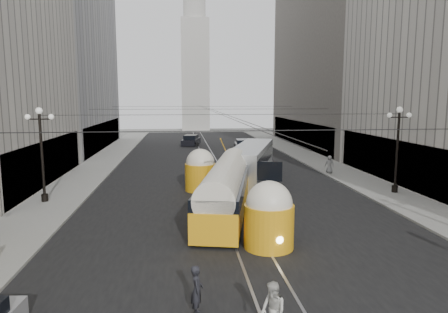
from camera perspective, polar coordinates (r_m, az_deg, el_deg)
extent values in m
cube|color=black|center=(42.90, -1.70, -1.24)|extent=(20.00, 85.00, 0.02)
cube|color=gray|center=(47.03, -16.79, -0.65)|extent=(4.00, 72.00, 0.15)
cube|color=gray|center=(48.68, 12.19, -0.19)|extent=(4.00, 72.00, 0.15)
cube|color=gray|center=(42.85, -2.70, -1.26)|extent=(0.12, 85.00, 0.04)
cube|color=gray|center=(42.96, -0.71, -1.22)|extent=(0.12, 85.00, 0.04)
cube|color=black|center=(35.73, -23.65, -0.62)|extent=(0.10, 18.00, 3.60)
cube|color=#999999|center=(60.45, -22.93, 14.21)|extent=(12.00, 28.00, 28.00)
cube|color=black|center=(58.90, -16.71, 2.98)|extent=(0.10, 25.20, 3.60)
cube|color=black|center=(36.47, 22.27, -0.38)|extent=(0.10, 18.00, 3.60)
cube|color=#514C47|center=(62.83, 16.30, 16.12)|extent=(12.00, 32.00, 32.00)
cube|color=black|center=(60.44, 10.53, 3.32)|extent=(0.10, 28.80, 3.60)
cube|color=#B2AFA8|center=(89.87, -4.15, 11.41)|extent=(6.00, 6.00, 24.00)
cylinder|color=#B2AFA8|center=(91.70, -4.25, 20.17)|extent=(4.80, 4.80, 4.00)
cylinder|color=black|center=(29.47, -24.55, -0.18)|extent=(0.18, 0.18, 6.00)
cylinder|color=black|center=(29.97, -24.23, -5.39)|extent=(0.44, 0.44, 0.50)
cylinder|color=black|center=(29.24, -24.85, 4.87)|extent=(1.60, 0.08, 0.08)
sphere|color=white|center=(29.22, -24.92, 5.94)|extent=(0.44, 0.44, 0.44)
sphere|color=white|center=(29.48, -26.26, 5.09)|extent=(0.36, 0.36, 0.36)
sphere|color=white|center=(29.00, -23.46, 5.23)|extent=(0.36, 0.36, 0.36)
cylinder|color=black|center=(32.15, 23.48, 0.53)|extent=(0.18, 0.18, 6.00)
cylinder|color=black|center=(32.61, 23.20, -4.26)|extent=(0.44, 0.44, 0.50)
cylinder|color=black|center=(31.94, 23.75, 5.16)|extent=(1.60, 0.08, 0.08)
sphere|color=white|center=(31.92, 23.81, 6.15)|extent=(0.44, 0.44, 0.44)
sphere|color=white|center=(31.56, 22.58, 5.47)|extent=(0.36, 0.36, 0.36)
sphere|color=white|center=(32.31, 24.92, 5.39)|extent=(0.36, 0.36, 0.36)
cylinder|color=black|center=(14.11, 7.29, 3.71)|extent=(25.00, 0.03, 0.03)
cylinder|color=black|center=(27.89, 0.58, 6.02)|extent=(25.00, 0.03, 0.03)
cylinder|color=black|center=(41.82, -1.69, 6.78)|extent=(25.00, 0.03, 0.03)
cylinder|color=black|center=(55.79, -2.82, 7.16)|extent=(25.00, 0.03, 0.03)
cylinder|color=black|center=(45.81, -2.08, 6.66)|extent=(0.03, 72.00, 0.03)
cylinder|color=black|center=(45.84, -1.58, 6.66)|extent=(0.03, 72.00, 0.03)
cube|color=orange|center=(25.16, 0.36, -5.84)|extent=(5.05, 13.09, 1.56)
cube|color=black|center=(25.35, 0.35, -7.45)|extent=(4.97, 12.71, 0.28)
cube|color=black|center=(24.93, 0.36, -3.58)|extent=(5.03, 12.91, 0.78)
cylinder|color=silver|center=(24.88, 0.36, -2.96)|extent=(4.74, 12.85, 2.12)
cylinder|color=orange|center=(19.47, 6.43, -9.87)|extent=(2.39, 2.39, 2.12)
sphere|color=silver|center=(19.15, 6.48, -6.73)|extent=(2.21, 2.21, 2.21)
cylinder|color=orange|center=(31.07, -3.39, -2.95)|extent=(2.39, 2.39, 2.12)
sphere|color=silver|center=(30.87, -3.41, -0.94)|extent=(2.21, 2.21, 2.21)
sphere|color=#FFF2BF|center=(18.58, 7.92, -11.70)|extent=(0.36, 0.36, 0.36)
cube|color=#A7AAAC|center=(34.75, 3.94, -0.90)|extent=(6.22, 12.31, 3.03)
cube|color=black|center=(34.68, 3.94, -0.07)|extent=(6.10, 11.92, 1.11)
cube|color=black|center=(28.88, 6.03, -2.10)|extent=(2.24, 0.83, 1.42)
cylinder|color=black|center=(30.81, 2.92, -4.09)|extent=(0.30, 1.01, 1.01)
cylinder|color=black|center=(31.30, 7.51, -3.95)|extent=(0.30, 1.01, 1.01)
cylinder|color=black|center=(38.70, 1.02, -1.52)|extent=(0.30, 1.01, 1.01)
cylinder|color=black|center=(39.10, 4.70, -1.45)|extent=(0.30, 1.01, 1.01)
cube|color=#BABABA|center=(55.12, 2.71, 1.42)|extent=(2.26, 4.91, 0.85)
cube|color=black|center=(55.05, 2.71, 2.04)|extent=(1.89, 2.74, 0.80)
cylinder|color=black|center=(53.41, 2.03, 1.02)|extent=(0.22, 0.68, 0.68)
cylinder|color=black|center=(53.69, 3.91, 1.04)|extent=(0.22, 0.68, 0.68)
cylinder|color=black|center=(56.62, 1.56, 1.44)|extent=(0.22, 0.68, 0.68)
cylinder|color=black|center=(56.88, 3.34, 1.46)|extent=(0.22, 0.68, 0.68)
cube|color=black|center=(61.22, -4.73, 2.11)|extent=(3.15, 5.37, 0.89)
cube|color=black|center=(61.15, -4.74, 2.70)|extent=(2.40, 3.11, 0.84)
cylinder|color=black|center=(59.52, -5.58, 1.75)|extent=(0.22, 0.72, 0.72)
cylinder|color=black|center=(59.57, -3.79, 1.78)|extent=(0.22, 0.72, 0.72)
cylinder|color=black|center=(62.92, -5.61, 2.11)|extent=(0.22, 0.72, 0.72)
cylinder|color=black|center=(62.97, -3.92, 2.13)|extent=(0.22, 0.72, 0.72)
imported|color=black|center=(13.87, -3.90, -18.53)|extent=(0.43, 0.64, 1.71)
imported|color=#BAB9AE|center=(12.77, 7.01, -21.03)|extent=(0.89, 1.01, 1.74)
imported|color=gray|center=(38.74, 14.84, -1.08)|extent=(0.88, 0.63, 1.66)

